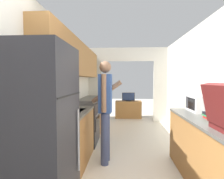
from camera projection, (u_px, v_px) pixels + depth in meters
wall_left at (65, 74)px, 3.40m from camera, size 0.38×7.27×2.50m
wall_right at (217, 90)px, 2.79m from camera, size 0.06×7.27×2.50m
wall_far_with_doorway at (127, 79)px, 5.92m from camera, size 3.06×0.06×2.50m
counter_left at (84, 122)px, 4.03m from camera, size 0.62×3.75×0.89m
counter_right at (214, 155)px, 2.24m from camera, size 0.62×1.96×0.89m
refrigerator at (38, 133)px, 1.75m from camera, size 0.71×0.72×1.76m
range_oven at (84, 123)px, 3.93m from camera, size 0.66×0.80×1.03m
person at (105, 108)px, 2.95m from camera, size 0.55×0.39×1.73m
microwave at (201, 103)px, 2.86m from camera, size 0.35×0.44×0.27m
book_stack at (215, 116)px, 2.30m from camera, size 0.24×0.29×0.08m
tv_cabinet at (128, 109)px, 6.53m from camera, size 0.96×0.42×0.63m
television at (128, 97)px, 6.46m from camera, size 0.46×0.16×0.32m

